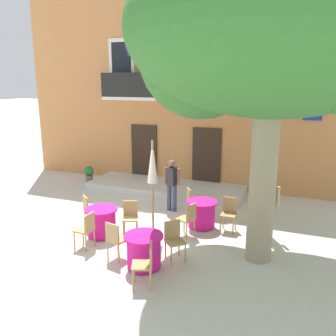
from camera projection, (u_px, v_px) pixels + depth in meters
ground_plane at (108, 231)px, 9.66m from camera, size 120.00×120.00×0.00m
building_facade at (191, 87)px, 15.06m from camera, size 13.00×5.09×7.50m
entrance_step_platform at (165, 187)px, 13.23m from camera, size 5.77×1.98×0.25m
plane_tree at (268, 34)px, 7.09m from camera, size 6.23×5.47×6.87m
cafe_table_near_tree at (202, 214)px, 9.86m from camera, size 0.86×0.86×0.76m
cafe_chair_near_tree_0 at (229, 212)px, 9.63m from camera, size 0.40×0.40×0.91m
cafe_chair_near_tree_1 at (192, 201)px, 10.52m from camera, size 0.55×0.55×0.91m
cafe_chair_near_tree_2 at (188, 218)px, 9.22m from camera, size 0.51×0.51×0.91m
cafe_table_middle at (144, 251)px, 7.69m from camera, size 0.86×0.86×0.76m
cafe_chair_middle_0 at (174, 238)px, 8.01m from camera, size 0.57×0.57×0.91m
cafe_chair_middle_1 at (116, 238)px, 8.01m from camera, size 0.48×0.48×0.91m
cafe_chair_middle_2 at (146, 262)px, 6.94m from camera, size 0.52×0.52×0.91m
cafe_table_front at (102, 222)px, 9.28m from camera, size 0.86×0.86×0.76m
cafe_chair_front_0 at (90, 209)px, 9.85m from camera, size 0.56×0.56×0.91m
cafe_chair_front_1 at (86, 228)px, 8.56m from camera, size 0.42×0.42×0.91m
cafe_chair_front_2 at (130, 216)px, 9.35m from camera, size 0.53×0.53×0.91m
cafe_umbrella at (153, 174)px, 9.04m from camera, size 0.44×0.44×2.55m
ground_planter_left at (89, 173)px, 14.18m from camera, size 0.38×0.38×0.70m
pedestrian_near_entrance at (268, 203)px, 9.12m from camera, size 0.53×0.39×1.64m
pedestrian_mid_plaza at (172, 182)px, 10.98m from camera, size 0.53×0.35×1.64m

